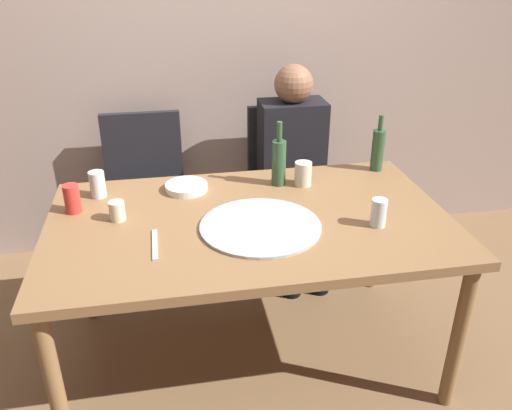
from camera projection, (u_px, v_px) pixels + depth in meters
The scene contains 16 objects.
ground_plane at pixel (251, 353), 2.46m from camera, with size 8.00×8.00×0.00m, color brown.
back_wall at pixel (214, 30), 2.93m from camera, with size 6.00×0.10×2.60m, color gray.
dining_table at pixel (250, 232), 2.17m from camera, with size 1.64×0.98×0.73m.
pizza_tray at pixel (261, 226), 2.06m from camera, with size 0.48×0.48×0.01m, color #ADADB2.
wine_bottle at pixel (378, 149), 2.55m from camera, with size 0.06×0.06×0.28m.
beer_bottle at pixel (279, 161), 2.39m from camera, with size 0.07×0.07×0.30m.
tumbler_near at pixel (379, 213), 2.05m from camera, with size 0.06×0.06×0.11m, color silver.
tumbler_far at pixel (117, 211), 2.10m from camera, with size 0.06×0.06×0.08m, color beige.
wine_glass at pixel (97, 184), 2.29m from camera, with size 0.07×0.07×0.12m, color silver.
short_glass at pixel (303, 174), 2.41m from camera, with size 0.08×0.08×0.11m, color beige.
soda_can at pixel (72, 199), 2.16m from camera, with size 0.07×0.07×0.12m, color red.
plate_stack at pixel (186, 187), 2.37m from camera, with size 0.19×0.19×0.03m, color white.
table_knife at pixel (155, 244), 1.94m from camera, with size 0.22×0.02×0.01m, color #B7B7BC.
chair_left at pixel (145, 185), 2.94m from camera, with size 0.44×0.44×0.90m.
chair_right at pixel (288, 175), 3.07m from camera, with size 0.44×0.44×0.90m.
guest_in_sweater at pixel (295, 164), 2.88m from camera, with size 0.36×0.56×1.17m.
Camera 1 is at (-0.31, -1.86, 1.73)m, focal length 36.58 mm.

